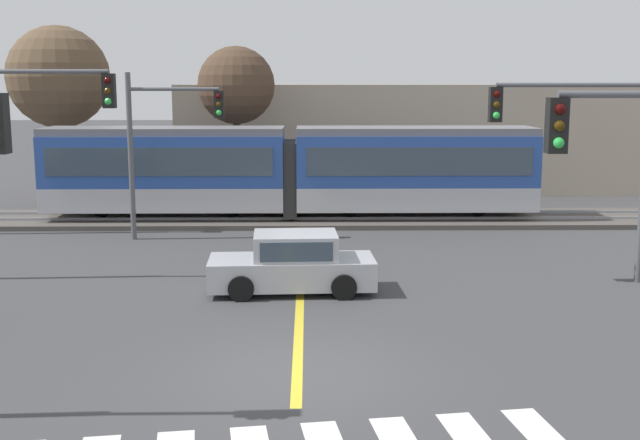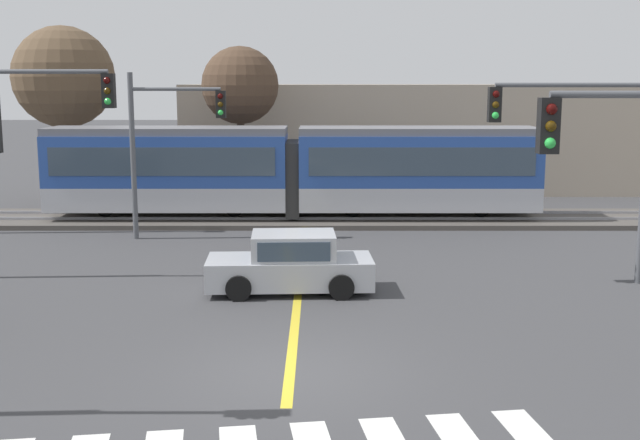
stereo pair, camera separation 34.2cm
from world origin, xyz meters
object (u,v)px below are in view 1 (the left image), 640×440
bare_tree_west (236,86)px  traffic_light_far_left (163,132)px  light_rail_tram (290,168)px  traffic_light_mid_right (589,142)px  sedan_crossing (292,265)px  bare_tree_far_west (58,77)px  traffic_light_mid_left (14,131)px

bare_tree_west → traffic_light_far_left: bearing=-103.7°
light_rail_tram → bare_tree_west: (-2.36, 3.94, 3.07)m
traffic_light_mid_right → bare_tree_west: bearing=127.4°
sedan_crossing → bare_tree_far_west: (-10.26, 14.98, 4.79)m
traffic_light_mid_right → bare_tree_west: (-10.36, 13.56, 1.36)m
sedan_crossing → traffic_light_mid_right: bearing=6.5°
sedan_crossing → traffic_light_far_left: (-4.44, 7.01, 2.94)m
traffic_light_mid_right → light_rail_tram: bearing=129.8°
light_rail_tram → traffic_light_mid_left: size_ratio=3.06×
traffic_light_mid_left → bare_tree_far_west: bearing=102.1°
light_rail_tram → sedan_crossing: 10.58m
traffic_light_far_left → bare_tree_west: bare_tree_west is taller
traffic_light_mid_left → traffic_light_mid_right: (15.10, -0.56, -0.25)m
sedan_crossing → traffic_light_mid_right: 8.36m
traffic_light_far_left → bare_tree_far_west: bearing=126.2°
traffic_light_far_left → bare_tree_far_west: (-5.83, 7.97, 1.85)m
light_rail_tram → bare_tree_far_west: size_ratio=2.41×
traffic_light_far_left → traffic_light_mid_right: 13.63m
light_rail_tram → traffic_light_mid_right: 12.63m
bare_tree_west → bare_tree_far_west: bearing=175.9°
traffic_light_mid_left → bare_tree_far_west: (-2.89, 13.55, 1.48)m
traffic_light_mid_left → light_rail_tram: bearing=51.9°
bare_tree_far_west → sedan_crossing: bearing=-55.6°
traffic_light_far_left → bare_tree_west: (1.80, 7.42, 1.48)m
traffic_light_mid_left → bare_tree_west: bearing=70.0°
light_rail_tram → sedan_crossing: light_rail_tram is taller
bare_tree_far_west → bare_tree_west: 7.66m
bare_tree_west → sedan_crossing: bearing=-79.7°
sedan_crossing → light_rail_tram: bearing=91.5°
traffic_light_mid_left → traffic_light_mid_right: 15.11m
light_rail_tram → traffic_light_mid_left: 11.68m
traffic_light_far_left → bare_tree_far_west: size_ratio=0.73×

